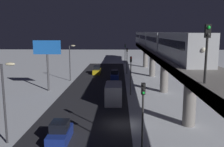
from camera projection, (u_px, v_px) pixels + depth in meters
ground_plane at (122, 125)px, 27.66m from camera, size 240.00×240.00×0.00m
avenue_asphalt at (82, 124)px, 27.80m from camera, size 11.00×108.41×0.01m
elevated_railway at (190, 73)px, 26.46m from camera, size 5.00×108.41×6.83m
subway_train at (152, 39)px, 59.05m from camera, size 2.94×74.07×3.40m
rail_signal at (207, 43)px, 16.36m from camera, size 0.36×0.41×4.00m
sedan_yellow at (97, 71)px, 61.50m from camera, size 1.91×4.77×1.97m
sedan_blue at (115, 75)px, 54.81m from camera, size 1.80×4.65×1.97m
sedan_blue_2 at (60, 133)px, 23.29m from camera, size 1.80×4.06×1.97m
box_truck at (114, 92)px, 36.98m from camera, size 2.40×7.40×2.80m
traffic_light_near at (143, 110)px, 19.38m from camera, size 0.32×0.44×6.40m
traffic_light_mid at (131, 70)px, 40.04m from camera, size 0.32×0.44×6.40m
traffic_light_far at (127, 57)px, 60.70m from camera, size 0.32×0.44×6.40m
traffic_light_distant at (125, 51)px, 81.36m from camera, size 0.32×0.44×6.40m
commercial_billboard at (47, 52)px, 42.63m from camera, size 4.80×0.36×8.90m
street_lamp_near at (6, 93)px, 22.25m from camera, size 1.35×0.44×7.65m
street_lamp_far at (71, 58)px, 51.82m from camera, size 1.35×0.44×7.65m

